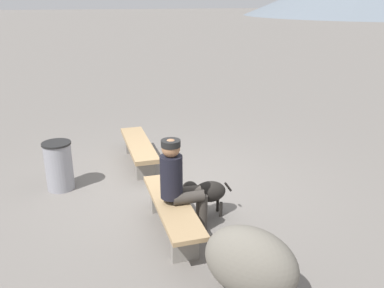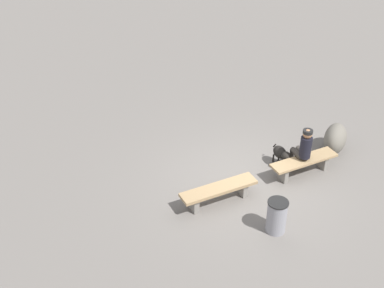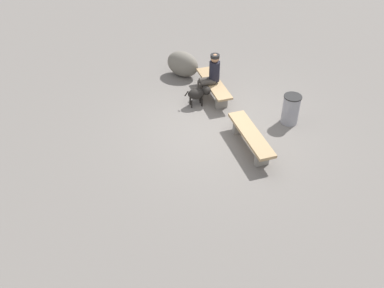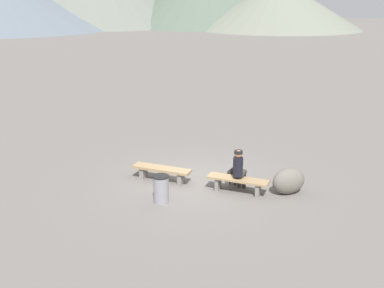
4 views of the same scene
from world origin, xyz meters
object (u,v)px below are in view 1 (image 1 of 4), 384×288
seated_person (179,180)px  trash_bin (59,166)px  boulder (250,263)px  dog (205,192)px  bench_left (139,148)px  bench_right (172,210)px

seated_person → trash_bin: size_ratio=1.64×
trash_bin → boulder: (3.11, 1.89, -0.01)m
seated_person → boulder: 1.46m
dog → trash_bin: 2.43m
seated_person → dog: (-0.29, 0.44, -0.37)m
dog → seated_person: bearing=36.2°
dog → bench_left: bearing=-71.3°
trash_bin → boulder: trash_bin is taller
trash_bin → bench_right: bearing=38.8°
dog → boulder: bearing=91.3°
bench_left → trash_bin: 1.51m
bench_right → trash_bin: size_ratio=2.27×
bench_left → dog: bearing=15.1°
bench_left → dog: size_ratio=2.54×
bench_right → trash_bin: (-1.76, -1.41, 0.07)m
seated_person → trash_bin: seated_person is taller
bench_left → dog: dog is taller
dog → boulder: boulder is taller
seated_person → trash_bin: 2.33m
seated_person → bench_left: bearing=-175.0°
bench_left → bench_right: size_ratio=1.04×
bench_left → trash_bin: bearing=-65.2°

